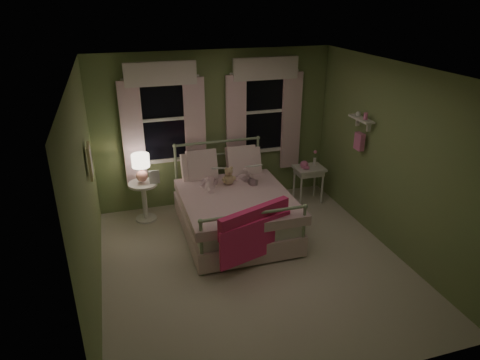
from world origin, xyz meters
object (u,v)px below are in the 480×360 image
object	(u,v)px
child_left	(208,164)
teddy_bear	(229,177)
bed	(233,208)
nightstand_left	(144,196)
child_right	(243,164)
table_lamp	(141,165)
nightstand_right	(309,173)

from	to	relation	value
child_left	teddy_bear	world-z (taller)	child_left
bed	nightstand_left	xyz separation A→B (m)	(-1.27, 0.75, 0.03)
child_right	teddy_bear	distance (m)	0.35
child_right	child_left	bearing A→B (deg)	-13.81
child_left	nightstand_left	size ratio (longest dim) A/B	1.27
bed	child_left	distance (m)	0.78
table_lamp	teddy_bear	bearing A→B (deg)	-20.94
bed	nightstand_right	size ratio (longest dim) A/B	3.18
child_left	child_right	xyz separation A→B (m)	(0.56, 0.00, -0.07)
nightstand_left	nightstand_right	distance (m)	2.82
teddy_bear	table_lamp	bearing A→B (deg)	159.06
child_left	table_lamp	bearing A→B (deg)	-6.96
bed	child_right	xyz separation A→B (m)	(0.28, 0.42, 0.53)
child_left	nightstand_right	distance (m)	1.87
teddy_bear	table_lamp	distance (m)	1.37
bed	nightstand_right	bearing A→B (deg)	21.26
bed	teddy_bear	xyz separation A→B (m)	(-0.00, 0.26, 0.41)
child_left	table_lamp	size ratio (longest dim) A/B	1.83
bed	nightstand_right	distance (m)	1.66
child_left	table_lamp	distance (m)	1.05
nightstand_left	table_lamp	size ratio (longest dim) A/B	1.44
child_right	nightstand_left	world-z (taller)	child_right
bed	child_left	world-z (taller)	child_left
child_left	child_right	size ratio (longest dim) A/B	1.19
bed	child_right	size ratio (longest dim) A/B	2.93
child_right	table_lamp	world-z (taller)	child_right
bed	nightstand_left	bearing A→B (deg)	149.50
teddy_bear	nightstand_right	size ratio (longest dim) A/B	0.48
child_right	nightstand_left	bearing A→B (deg)	-25.77
nightstand_left	nightstand_right	bearing A→B (deg)	-3.13
child_left	teddy_bear	size ratio (longest dim) A/B	2.71
bed	nightstand_left	world-z (taller)	bed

